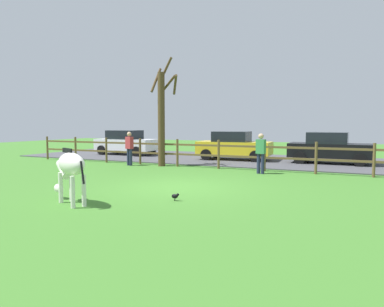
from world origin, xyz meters
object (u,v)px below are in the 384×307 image
(zebra, at_px, (70,168))
(parked_car_white, at_px, (126,142))
(crow_on_grass, at_px, (175,196))
(visitor_left_of_tree, at_px, (261,152))
(visitor_right_of_tree, at_px, (129,147))
(bare_tree, at_px, (162,114))
(parked_car_black, at_px, (330,148))
(parked_car_yellow, at_px, (234,145))

(zebra, distance_m, parked_car_white, 14.23)
(crow_on_grass, bearing_deg, visitor_left_of_tree, 82.86)
(crow_on_grass, bearing_deg, visitor_right_of_tree, 132.64)
(bare_tree, distance_m, parked_car_black, 8.52)
(bare_tree, relative_size, parked_car_white, 1.29)
(parked_car_yellow, relative_size, visitor_right_of_tree, 2.49)
(bare_tree, distance_m, crow_on_grass, 8.30)
(bare_tree, bearing_deg, zebra, -76.38)
(parked_car_yellow, distance_m, parked_car_black, 4.97)
(zebra, relative_size, visitor_right_of_tree, 1.10)
(bare_tree, bearing_deg, parked_car_white, 140.30)
(bare_tree, xyz_separation_m, parked_car_white, (-5.03, 4.18, -1.63))
(parked_car_black, bearing_deg, visitor_right_of_tree, -152.24)
(parked_car_black, distance_m, parked_car_white, 12.30)
(parked_car_yellow, bearing_deg, zebra, -91.53)
(zebra, height_order, crow_on_grass, zebra)
(bare_tree, xyz_separation_m, visitor_right_of_tree, (-1.55, -0.50, -1.57))
(zebra, bearing_deg, crow_on_grass, 32.89)
(crow_on_grass, bearing_deg, bare_tree, 121.95)
(crow_on_grass, relative_size, visitor_left_of_tree, 0.13)
(visitor_left_of_tree, bearing_deg, visitor_right_of_tree, 178.30)
(bare_tree, xyz_separation_m, zebra, (1.99, -8.20, -1.55))
(parked_car_white, distance_m, visitor_left_of_tree, 11.13)
(bare_tree, xyz_separation_m, parked_car_black, (7.27, 4.14, -1.63))
(parked_car_yellow, bearing_deg, visitor_right_of_tree, -131.20)
(zebra, height_order, parked_car_black, parked_car_black)
(parked_car_yellow, xyz_separation_m, parked_car_black, (4.96, 0.23, 0.00))
(bare_tree, height_order, parked_car_white, bare_tree)
(parked_car_yellow, relative_size, visitor_left_of_tree, 2.49)
(crow_on_grass, distance_m, parked_car_white, 14.34)
(visitor_right_of_tree, bearing_deg, bare_tree, 17.80)
(visitor_left_of_tree, bearing_deg, parked_car_black, 64.61)
(parked_car_yellow, xyz_separation_m, visitor_right_of_tree, (-3.86, -4.41, 0.06))
(crow_on_grass, distance_m, parked_car_yellow, 10.86)
(parked_car_white, bearing_deg, crow_on_grass, -49.78)
(parked_car_black, bearing_deg, parked_car_white, 179.84)
(parked_car_black, height_order, parked_car_white, same)
(parked_car_white, height_order, visitor_right_of_tree, visitor_right_of_tree)
(parked_car_white, bearing_deg, visitor_left_of_tree, -25.94)
(parked_car_black, relative_size, parked_car_white, 1.00)
(parked_car_black, relative_size, visitor_right_of_tree, 2.45)
(parked_car_black, relative_size, visitor_left_of_tree, 2.45)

